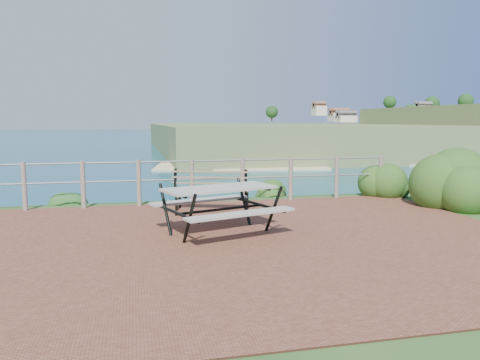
% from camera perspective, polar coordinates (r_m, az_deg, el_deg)
% --- Properties ---
extents(ground, '(10.00, 7.00, 0.12)m').
position_cam_1_polar(ground, '(7.24, -2.55, -7.61)').
color(ground, brown).
rests_on(ground, ground).
extents(ocean, '(1200.00, 1200.00, 0.00)m').
position_cam_1_polar(ocean, '(206.90, -12.60, 6.57)').
color(ocean, '#12616F').
rests_on(ocean, ground).
extents(safety_railing, '(9.40, 0.10, 1.00)m').
position_cam_1_polar(safety_railing, '(10.39, -5.88, 0.13)').
color(safety_railing, '#6B5B4C').
rests_on(safety_railing, ground).
extents(distant_bay, '(290.00, 232.36, 24.00)m').
position_cam_1_polar(distant_bay, '(272.55, 27.04, 5.76)').
color(distant_bay, '#4E6432').
rests_on(distant_bay, ground).
extents(picnic_table, '(1.95, 1.51, 0.76)m').
position_cam_1_polar(picnic_table, '(7.65, -2.53, -3.06)').
color(picnic_table, gray).
rests_on(picnic_table, ground).
extents(park_bench, '(1.59, 0.87, 0.88)m').
position_cam_1_polar(park_bench, '(9.64, -3.43, -0.37)').
color(park_bench, brown).
rests_on(park_bench, ground).
extents(shrub_right_front, '(1.55, 1.55, 2.19)m').
position_cam_1_polar(shrub_right_front, '(10.69, 24.02, -3.38)').
color(shrub_right_front, '#214916').
rests_on(shrub_right_front, ground).
extents(shrub_right_edge, '(0.95, 0.95, 1.36)m').
position_cam_1_polar(shrub_right_edge, '(12.05, 17.79, -1.95)').
color(shrub_right_edge, '#214916').
rests_on(shrub_right_edge, ground).
extents(shrub_lip_west, '(0.75, 0.75, 0.48)m').
position_cam_1_polar(shrub_lip_west, '(11.20, -20.01, -2.72)').
color(shrub_lip_west, '#1A471E').
rests_on(shrub_lip_west, ground).
extents(shrub_lip_east, '(0.77, 0.77, 0.51)m').
position_cam_1_polar(shrub_lip_east, '(11.86, 4.33, -1.77)').
color(shrub_lip_east, '#214916').
rests_on(shrub_lip_east, ground).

